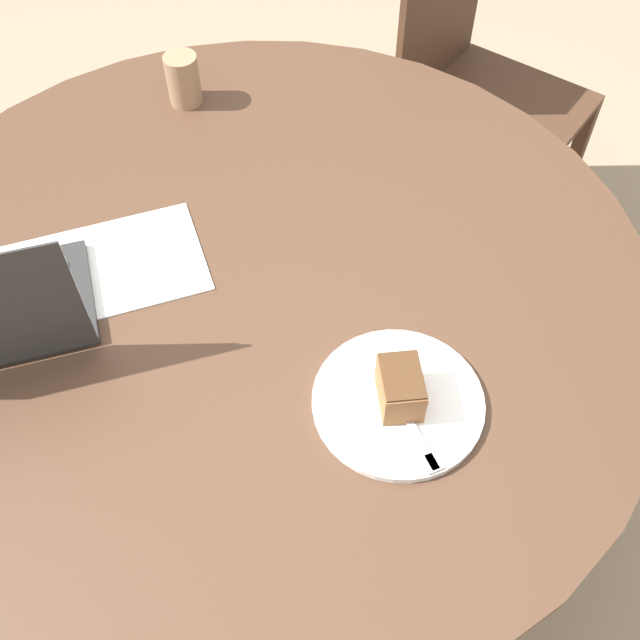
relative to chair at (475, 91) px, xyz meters
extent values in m
plane|color=gray|center=(0.85, 0.51, -0.48)|extent=(12.00, 12.00, 0.00)
cylinder|color=#4C3323|center=(0.85, 0.51, -0.47)|extent=(0.51, 0.51, 0.02)
cylinder|color=#4C3323|center=(0.85, 0.51, -0.12)|extent=(0.12, 0.12, 0.67)
cylinder|color=#4C3323|center=(0.85, 0.51, 0.23)|extent=(1.39, 1.39, 0.03)
cube|color=#472D1E|center=(-0.03, 0.06, -0.03)|extent=(0.56, 0.56, 0.02)
cube|color=#472D1E|center=(-0.29, 0.15, -0.26)|extent=(0.05, 0.05, 0.44)
cube|color=#472D1E|center=(0.05, 0.32, -0.26)|extent=(0.05, 0.05, 0.44)
cube|color=#472D1E|center=(-0.12, -0.19, -0.26)|extent=(0.05, 0.05, 0.44)
cube|color=#472D1E|center=(0.23, -0.02, -0.26)|extent=(0.05, 0.05, 0.44)
cube|color=white|center=(1.10, 0.38, 0.24)|extent=(0.43, 0.27, 0.00)
cylinder|color=white|center=(0.76, 0.84, 0.25)|extent=(0.26, 0.26, 0.01)
cube|color=brown|center=(0.75, 0.84, 0.29)|extent=(0.09, 0.10, 0.06)
cube|color=#4D311C|center=(0.75, 0.84, 0.32)|extent=(0.08, 0.10, 0.00)
cube|color=silver|center=(0.76, 0.88, 0.26)|extent=(0.02, 0.17, 0.00)
cube|color=silver|center=(0.77, 0.95, 0.26)|extent=(0.03, 0.03, 0.00)
cylinder|color=#997556|center=(0.78, 0.01, 0.29)|extent=(0.07, 0.07, 0.10)
camera|label=1|loc=(1.12, 1.30, 1.22)|focal=42.00mm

